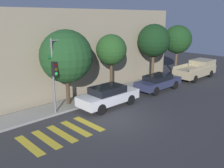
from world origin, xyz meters
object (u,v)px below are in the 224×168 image
(sedan_middle, at_px, (158,82))
(tree_behind_truck, at_px, (178,40))
(tree_midblock, at_px, (111,50))
(tree_far_end, at_px, (154,41))
(sedan_near_corner, at_px, (108,96))
(tree_near_corner, at_px, (66,56))
(traffic_light_pole, at_px, (60,63))
(pickup_truck, at_px, (196,69))

(sedan_middle, height_order, tree_behind_truck, tree_behind_truck)
(tree_midblock, distance_m, tree_far_end, 5.47)
(sedan_near_corner, height_order, tree_far_end, tree_far_end)
(tree_near_corner, height_order, tree_far_end, tree_far_end)
(traffic_light_pole, relative_size, tree_behind_truck, 0.93)
(tree_midblock, bearing_deg, sedan_near_corner, -137.23)
(sedan_middle, height_order, tree_far_end, tree_far_end)
(pickup_truck, bearing_deg, traffic_light_pole, 175.25)
(tree_near_corner, bearing_deg, sedan_near_corner, -48.04)
(tree_midblock, xyz_separation_m, tree_behind_truck, (9.51, 0.00, 0.23))
(sedan_middle, bearing_deg, tree_behind_truck, 19.52)
(sedan_middle, bearing_deg, sedan_near_corner, 180.00)
(tree_midblock, bearing_deg, tree_near_corner, 180.00)
(traffic_light_pole, bearing_deg, sedan_near_corner, -23.42)
(tree_midblock, bearing_deg, traffic_light_pole, -170.67)
(pickup_truck, xyz_separation_m, tree_far_end, (-4.60, 2.13, 3.05))
(tree_near_corner, distance_m, tree_behind_truck, 13.73)
(sedan_near_corner, bearing_deg, tree_near_corner, 131.96)
(sedan_near_corner, bearing_deg, tree_behind_truck, 10.21)
(sedan_middle, distance_m, tree_far_end, 4.31)
(pickup_truck, bearing_deg, tree_midblock, 168.05)
(sedan_near_corner, relative_size, tree_far_end, 0.82)
(sedan_near_corner, height_order, pickup_truck, pickup_truck)
(sedan_near_corner, relative_size, tree_near_corner, 0.85)
(traffic_light_pole, distance_m, tree_far_end, 10.74)
(sedan_near_corner, height_order, tree_near_corner, tree_near_corner)
(sedan_near_corner, distance_m, tree_near_corner, 3.96)
(traffic_light_pole, xyz_separation_m, sedan_middle, (8.74, -1.27, -2.57))
(traffic_light_pole, xyz_separation_m, sedan_near_corner, (2.93, -1.27, -2.51))
(sedan_middle, bearing_deg, traffic_light_pole, 171.74)
(tree_behind_truck, bearing_deg, tree_near_corner, 180.00)
(sedan_near_corner, relative_size, tree_midblock, 0.94)
(pickup_truck, bearing_deg, sedan_near_corner, 180.00)
(traffic_light_pole, xyz_separation_m, tree_near_corner, (1.02, 0.86, 0.23))
(sedan_middle, xyz_separation_m, tree_far_end, (1.94, 2.13, 3.21))
(traffic_light_pole, xyz_separation_m, pickup_truck, (15.28, -1.27, -2.41))
(traffic_light_pole, height_order, tree_midblock, traffic_light_pole)
(traffic_light_pole, height_order, tree_far_end, tree_far_end)
(sedan_middle, relative_size, tree_behind_truck, 0.85)
(tree_far_end, bearing_deg, pickup_truck, -24.83)
(tree_far_end, xyz_separation_m, tree_behind_truck, (4.06, 0.00, -0.15))
(tree_near_corner, relative_size, tree_behind_truck, 1.01)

